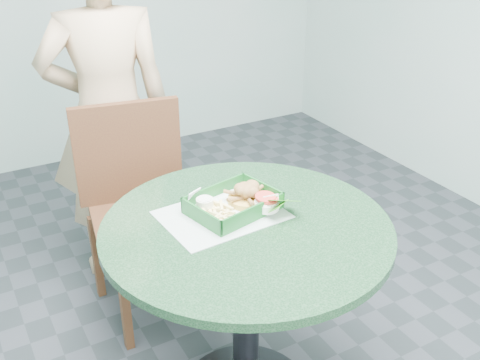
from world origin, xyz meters
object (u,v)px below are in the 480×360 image
sauce_ramekin (204,205)px  cafe_table (246,272)px  diner_person (108,102)px  dining_chair (141,197)px  food_basket (233,211)px  crab_sandwich (249,200)px

sauce_ramekin → cafe_table: bearing=-57.4°
cafe_table → diner_person: (-0.11, 1.07, 0.30)m
dining_chair → cafe_table: bearing=-73.3°
cafe_table → food_basket: bearing=88.0°
diner_person → food_basket: diner_person is taller
diner_person → sauce_ramekin: 0.94m
crab_sandwich → food_basket: bearing=170.7°
diner_person → crab_sandwich: (0.17, -0.98, -0.08)m
cafe_table → diner_person: diner_person is taller
food_basket → diner_person: bearing=96.9°
cafe_table → dining_chair: dining_chair is taller
sauce_ramekin → dining_chair: bearing=91.1°
diner_person → crab_sandwich: bearing=110.0°
dining_chair → food_basket: dining_chair is taller
dining_chair → food_basket: 0.71m
dining_chair → crab_sandwich: bearing=-67.5°
cafe_table → food_basket: food_basket is taller
food_basket → sauce_ramekin: 0.10m
crab_sandwich → dining_chair: bearing=103.2°
food_basket → crab_sandwich: bearing=-9.3°
crab_sandwich → sauce_ramekin: bearing=161.9°
dining_chair → crab_sandwich: dining_chair is taller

